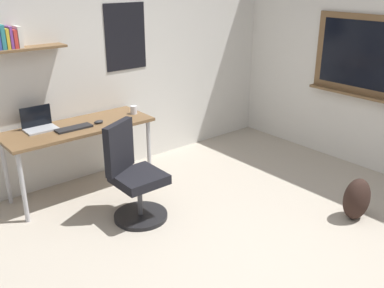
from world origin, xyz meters
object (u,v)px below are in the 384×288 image
backpack (357,199)px  office_chair (133,179)px  keyboard (74,128)px  coffee_mug (134,110)px  desk (78,133)px  laptop (39,124)px  computer_mouse (99,122)px

backpack → office_chair: bearing=139.5°
keyboard → coffee_mug: 0.75m
desk → backpack: desk is taller
desk → office_chair: size_ratio=1.62×
laptop → computer_mouse: laptop is taller
office_chair → backpack: 2.15m
desk → computer_mouse: 0.24m
laptop → backpack: laptop is taller
computer_mouse → coffee_mug: bearing=6.1°
laptop → computer_mouse: 0.59m
coffee_mug → backpack: bearing=-63.4°
desk → laptop: 0.40m
laptop → backpack: 3.21m
laptop → coffee_mug: laptop is taller
office_chair → coffee_mug: (0.53, 0.79, 0.39)m
desk → keyboard: 0.14m
laptop → computer_mouse: (0.55, -0.22, -0.04)m
laptop → keyboard: (0.27, -0.22, -0.04)m
office_chair → backpack: office_chair is taller
computer_mouse → backpack: computer_mouse is taller
laptop → coffee_mug: bearing=-9.4°
coffee_mug → computer_mouse: bearing=-173.9°
desk → office_chair: 0.87m
desk → coffee_mug: size_ratio=16.72×
laptop → keyboard: 0.35m
laptop → backpack: (2.11, -2.35, -0.60)m
keyboard → computer_mouse: 0.28m
keyboard → computer_mouse: (0.28, -0.00, 0.01)m
desk → computer_mouse: size_ratio=14.79×
office_chair → coffee_mug: bearing=56.1°
desk → coffee_mug: coffee_mug is taller
desk → office_chair: bearing=-80.5°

